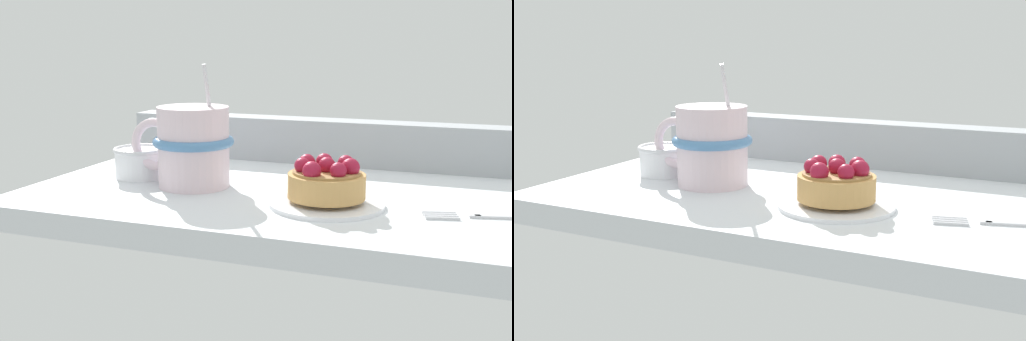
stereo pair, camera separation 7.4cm
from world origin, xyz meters
The scene contains 7 objects.
ground_plane centered at (0.00, 0.00, -1.49)cm, with size 69.32×39.92×2.98cm, color silver.
window_rail_back centered at (0.00, 17.46, 3.28)cm, with size 67.93×5.01×6.56cm, color #9EA3A8.
dessert_plate centered at (3.35, -6.73, 0.45)cm, with size 13.08×13.08×0.95cm.
raspberry_tart centered at (3.33, -6.72, 2.88)cm, with size 8.70×8.70×4.67cm.
coffee_mug centered at (-15.04, -3.22, 5.17)cm, with size 14.04×10.26×15.45cm.
dessert_fork centered at (22.28, -5.06, 0.30)cm, with size 17.29×6.11×0.60cm.
sugar_bowl centered at (-23.81, -1.01, 2.19)cm, with size 7.30×7.30×4.09cm.
Camera 2 is at (26.41, -69.78, 18.40)cm, focal length 43.67 mm.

